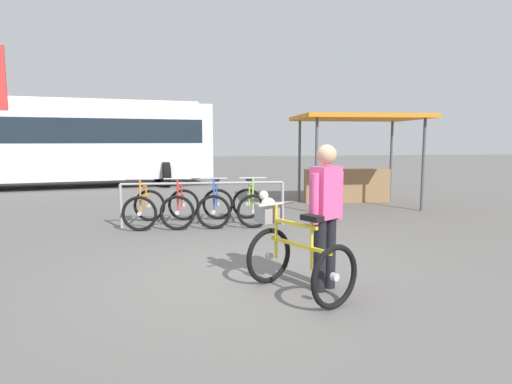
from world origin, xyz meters
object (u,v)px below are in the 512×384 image
(racked_bike_lime, at_px, (250,205))
(racked_bike_orange, at_px, (145,207))
(racked_bike_red, at_px, (181,207))
(person_with_featured_bike, at_px, (326,210))
(featured_bicycle, at_px, (292,249))
(market_stall, at_px, (353,151))
(bus_distant, at_px, (68,139))
(racked_bike_blue, at_px, (216,206))

(racked_bike_lime, bearing_deg, racked_bike_orange, 177.16)
(racked_bike_red, xyz_separation_m, person_with_featured_bike, (1.58, -4.11, 0.54))
(racked_bike_red, xyz_separation_m, featured_bicycle, (1.19, -4.12, 0.12))
(racked_bike_red, height_order, market_stall, market_stall)
(racked_bike_lime, xyz_separation_m, market_stall, (3.08, 2.15, 1.03))
(racked_bike_red, xyz_separation_m, market_stall, (4.48, 2.08, 1.03))
(featured_bicycle, height_order, person_with_featured_bike, person_with_featured_bike)
(racked_bike_lime, relative_size, person_with_featured_bike, 0.69)
(bus_distant, bearing_deg, person_with_featured_bike, -65.43)
(featured_bicycle, bearing_deg, person_with_featured_bike, 1.50)
(bus_distant, height_order, market_stall, bus_distant)
(racked_bike_orange, xyz_separation_m, racked_bike_lime, (2.10, -0.10, 0.00))
(person_with_featured_bike, xyz_separation_m, market_stall, (2.89, 6.18, 0.49))
(racked_bike_lime, relative_size, featured_bicycle, 0.89)
(featured_bicycle, bearing_deg, market_stall, 62.07)
(racked_bike_blue, height_order, bus_distant, bus_distant)
(racked_bike_blue, bearing_deg, person_with_featured_bike, -77.74)
(racked_bike_red, xyz_separation_m, bus_distant, (-3.89, 7.87, 1.37))
(racked_bike_red, height_order, featured_bicycle, featured_bicycle)
(racked_bike_red, bearing_deg, racked_bike_orange, 177.16)
(featured_bicycle, distance_m, person_with_featured_bike, 0.58)
(racked_bike_lime, distance_m, market_stall, 3.89)
(racked_bike_blue, distance_m, racked_bike_lime, 0.70)
(person_with_featured_bike, bearing_deg, racked_bike_orange, 118.87)
(bus_distant, bearing_deg, racked_bike_lime, -56.32)
(racked_bike_orange, xyz_separation_m, racked_bike_red, (0.70, -0.03, -0.00))
(person_with_featured_bike, bearing_deg, racked_bike_red, 111.09)
(racked_bike_red, xyz_separation_m, racked_bike_blue, (0.70, -0.03, 0.00))
(racked_bike_blue, distance_m, market_stall, 4.45)
(racked_bike_orange, distance_m, bus_distant, 8.57)
(bus_distant, xyz_separation_m, market_stall, (8.37, -5.79, -0.35))
(racked_bike_red, relative_size, bus_distant, 0.12)
(person_with_featured_bike, bearing_deg, featured_bicycle, -178.50)
(racked_bike_red, bearing_deg, bus_distant, 116.32)
(racked_bike_blue, bearing_deg, racked_bike_orange, 177.16)
(bus_distant, bearing_deg, racked_bike_blue, -59.85)
(racked_bike_orange, relative_size, racked_bike_lime, 1.03)
(racked_bike_orange, xyz_separation_m, racked_bike_blue, (1.40, -0.07, -0.00))
(racked_bike_lime, bearing_deg, bus_distant, 123.68)
(racked_bike_lime, bearing_deg, market_stall, 34.91)
(racked_bike_orange, distance_m, featured_bicycle, 4.56)
(racked_bike_lime, height_order, person_with_featured_bike, person_with_featured_bike)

